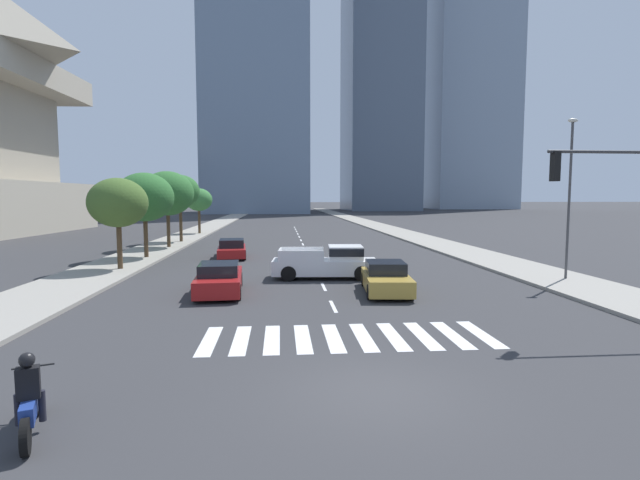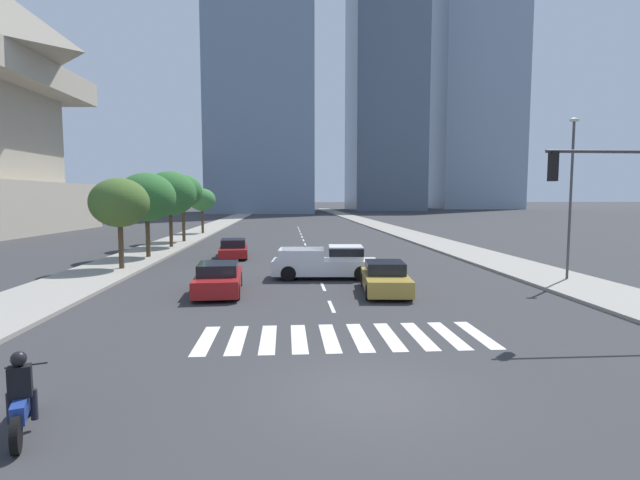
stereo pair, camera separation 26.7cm
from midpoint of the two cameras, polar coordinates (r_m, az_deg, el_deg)
The scene contains 18 objects.
ground_plane at distance 10.68m, azimuth 6.48°, elevation -17.67°, with size 800.00×800.00×0.00m, color #333335.
sidewalk_east at distance 42.14m, azimuth 14.69°, elevation -0.55°, with size 4.00×260.00×0.15m, color gray.
sidewalk_west at distance 41.09m, azimuth -18.08°, elevation -0.78°, with size 4.00×260.00×0.15m, color gray.
crosswalk_near at distance 14.38m, azimuth 3.50°, elevation -11.56°, with size 8.55×2.90×0.01m.
lane_divider_center at distance 41.89m, azimuth -1.61°, elevation -0.52°, with size 0.14×50.00×0.01m.
motorcycle_lead at distance 10.17m, azimuth -31.50°, elevation -16.08°, with size 1.04×2.07×1.49m.
pickup_truck at distance 24.30m, azimuth 1.51°, elevation -2.72°, with size 5.44×2.28×1.67m.
sedan_gold_0 at distance 20.90m, azimuth 8.18°, elevation -4.60°, with size 2.24×4.42×1.34m.
sedan_red_1 at distance 21.05m, azimuth -11.70°, elevation -4.58°, with size 2.13×4.71×1.34m.
sedan_red_2 at distance 33.26m, azimuth -10.11°, elevation -1.06°, with size 2.21×4.79×1.28m.
traffic_signal_near at distance 17.73m, azimuth 33.97°, elevation 4.28°, with size 5.02×0.28×5.77m.
street_lamp_east at distance 26.12m, azimuth 28.16°, elevation 5.63°, with size 0.50×0.24×7.76m.
street_tree_nearest at distance 28.74m, azimuth -22.68°, elevation 4.13°, with size 3.22×3.22×5.06m.
street_tree_second at distance 33.77m, azimuth -19.87°, elevation 4.85°, with size 3.80×3.80×5.62m.
street_tree_third at distance 40.06m, azimuth -17.37°, elevation 5.34°, with size 4.15×4.15×6.06m.
street_tree_fourth at distance 44.79m, azimuth -15.96°, elevation 5.61°, with size 3.46×3.46×6.00m.
street_tree_fifth at distance 54.50m, azimuth -13.82°, elevation 4.70°, with size 2.94×2.94×4.97m.
office_tower_right_skyline at distance 191.01m, azimuth 18.38°, elevation 21.48°, with size 28.80×23.12×118.39m.
Camera 2 is at (-1.72, -9.68, 4.14)m, focal length 26.68 mm.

